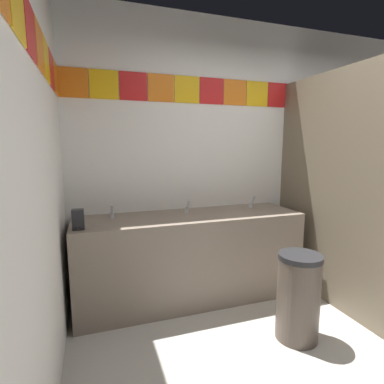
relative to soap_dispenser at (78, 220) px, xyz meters
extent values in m
cube|color=white|center=(1.83, 0.53, 0.46)|extent=(3.91, 0.08, 2.74)
cube|color=orange|center=(0.00, 0.49, 1.11)|extent=(0.25, 0.01, 0.25)
cube|color=yellow|center=(0.26, 0.49, 1.11)|extent=(0.25, 0.01, 0.25)
cube|color=red|center=(0.52, 0.49, 1.11)|extent=(0.25, 0.01, 0.25)
cube|color=orange|center=(0.78, 0.49, 1.11)|extent=(0.25, 0.01, 0.25)
cube|color=yellow|center=(1.04, 0.49, 1.11)|extent=(0.25, 0.01, 0.25)
cube|color=red|center=(1.30, 0.49, 1.11)|extent=(0.25, 0.01, 0.25)
cube|color=orange|center=(1.57, 0.49, 1.11)|extent=(0.25, 0.01, 0.25)
cube|color=yellow|center=(1.83, 0.49, 1.11)|extent=(0.25, 0.01, 0.25)
cube|color=red|center=(2.09, 0.49, 1.11)|extent=(0.25, 0.01, 0.25)
cube|color=orange|center=(2.35, 0.49, 1.11)|extent=(0.25, 0.01, 0.25)
cube|color=yellow|center=(2.61, 0.49, 1.11)|extent=(0.25, 0.01, 0.25)
cube|color=red|center=(2.87, 0.49, 1.11)|extent=(0.25, 0.01, 0.25)
cube|color=orange|center=(3.13, 0.49, 1.11)|extent=(0.25, 0.01, 0.25)
cube|color=yellow|center=(3.39, 0.49, 1.11)|extent=(0.25, 0.01, 0.25)
cube|color=yellow|center=(-0.12, -1.02, 1.11)|extent=(0.01, 0.25, 0.25)
cube|color=red|center=(-0.12, -0.74, 1.11)|extent=(0.01, 0.25, 0.25)
cube|color=orange|center=(-0.12, -0.47, 1.11)|extent=(0.01, 0.25, 0.25)
cube|color=yellow|center=(-0.12, -0.19, 1.11)|extent=(0.01, 0.25, 0.25)
cube|color=red|center=(-0.12, 0.08, 1.11)|extent=(0.01, 0.25, 0.25)
cube|color=orange|center=(-0.12, 0.35, 1.11)|extent=(0.01, 0.25, 0.25)
cube|color=gray|center=(0.98, 0.19, -0.49)|extent=(2.11, 0.61, 0.83)
cube|color=gray|center=(0.98, 0.48, -0.12)|extent=(2.11, 0.03, 0.08)
cylinder|color=silver|center=(0.27, 0.16, -0.13)|extent=(0.34, 0.34, 0.10)
cylinder|color=silver|center=(0.98, 0.16, -0.13)|extent=(0.34, 0.34, 0.10)
cylinder|color=silver|center=(1.68, 0.16, -0.13)|extent=(0.34, 0.34, 0.10)
cylinder|color=silver|center=(0.27, 0.30, -0.05)|extent=(0.04, 0.04, 0.05)
cylinder|color=silver|center=(0.27, 0.25, 0.02)|extent=(0.02, 0.06, 0.09)
cylinder|color=silver|center=(0.98, 0.30, -0.05)|extent=(0.04, 0.04, 0.05)
cylinder|color=silver|center=(0.98, 0.25, 0.02)|extent=(0.02, 0.06, 0.09)
cylinder|color=silver|center=(1.68, 0.30, -0.05)|extent=(0.04, 0.04, 0.05)
cylinder|color=silver|center=(1.68, 0.25, 0.02)|extent=(0.02, 0.06, 0.09)
cube|color=black|center=(0.00, 0.00, 0.00)|extent=(0.09, 0.07, 0.16)
cylinder|color=black|center=(0.00, -0.04, -0.06)|extent=(0.02, 0.02, 0.03)
cube|color=#726651|center=(2.20, -0.28, 0.16)|extent=(0.04, 1.55, 2.13)
cylinder|color=white|center=(2.75, 0.06, -0.71)|extent=(0.38, 0.38, 0.40)
torus|color=white|center=(2.75, 0.06, -0.49)|extent=(0.39, 0.39, 0.05)
cube|color=white|center=(2.75, 0.27, -0.34)|extent=(0.34, 0.17, 0.34)
cylinder|color=brown|center=(1.56, -0.67, -0.59)|extent=(0.32, 0.32, 0.63)
cylinder|color=#262628|center=(1.56, -0.67, -0.25)|extent=(0.32, 0.32, 0.04)
camera|label=1|loc=(0.12, -2.42, 0.57)|focal=27.99mm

